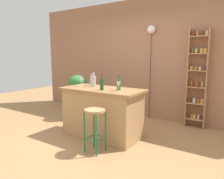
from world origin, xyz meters
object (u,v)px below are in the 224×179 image
object	(u,v)px
potted_plant	(77,85)
bottle_vinegar	(92,81)
bottle_sauce_amber	(119,85)
pendant_globe_light	(151,31)
plant_stool	(78,111)
wine_glass_left	(119,85)
spice_shelf	(197,78)
bottle_spirits_clear	(102,84)
bottle_olive_oil	(94,81)
wine_glass_center	(81,80)
bar_stool	(95,121)

from	to	relation	value
potted_plant	bottle_vinegar	world-z (taller)	bottle_vinegar
bottle_sauce_amber	pendant_globe_light	distance (m)	1.87
plant_stool	wine_glass_left	bearing A→B (deg)	-25.10
wine_glass_left	potted_plant	bearing A→B (deg)	154.90
bottle_sauce_amber	bottle_vinegar	distance (m)	0.81
spice_shelf	pendant_globe_light	world-z (taller)	pendant_globe_light
plant_stool	bottle_spirits_clear	xyz separation A→B (m)	(1.29, -0.78, 0.82)
bottle_olive_oil	bottle_sauce_amber	bearing A→B (deg)	-8.81
plant_stool	wine_glass_center	world-z (taller)	wine_glass_center
bottle_sauce_amber	plant_stool	bearing A→B (deg)	157.58
bar_stool	bottle_olive_oil	xyz separation A→B (m)	(-0.56, 0.68, 0.51)
pendant_globe_light	bottle_olive_oil	bearing A→B (deg)	-109.70
bar_stool	bottle_spirits_clear	bearing A→B (deg)	113.25
bottle_spirits_clear	pendant_globe_light	distance (m)	1.98
spice_shelf	potted_plant	size ratio (longest dim) A/B	2.98
bar_stool	wine_glass_center	xyz separation A→B (m)	(-0.80, 0.60, 0.52)
bottle_spirits_clear	wine_glass_left	size ratio (longest dim) A/B	1.64
plant_stool	potted_plant	bearing A→B (deg)	-90.00
plant_stool	bottle_olive_oil	size ratio (longest dim) A/B	1.16
bar_stool	pendant_globe_light	size ratio (longest dim) A/B	0.31
bottle_olive_oil	bar_stool	bearing A→B (deg)	-50.78
bottle_olive_oil	bottle_vinegar	size ratio (longest dim) A/B	1.18
plant_stool	pendant_globe_light	distance (m)	2.52
bar_stool	potted_plant	distance (m)	1.94
wine_glass_left	pendant_globe_light	world-z (taller)	pendant_globe_light
spice_shelf	plant_stool	size ratio (longest dim) A/B	5.80
bar_stool	wine_glass_center	distance (m)	1.12
wine_glass_center	pendant_globe_light	xyz separation A→B (m)	(0.76, 1.54, 1.01)
bottle_sauce_amber	bottle_spirits_clear	bearing A→B (deg)	-151.88
pendant_globe_light	wine_glass_left	bearing A→B (deg)	-84.15
bottle_olive_oil	wine_glass_left	bearing A→B (deg)	-17.29
bar_stool	wine_glass_left	bearing A→B (deg)	73.91
spice_shelf	wine_glass_left	bearing A→B (deg)	-118.54
bar_stool	pendant_globe_light	distance (m)	2.62
bottle_spirits_clear	plant_stool	bearing A→B (deg)	148.96
bottle_olive_oil	bottle_sauce_amber	size ratio (longest dim) A/B	1.21
potted_plant	pendant_globe_light	xyz separation A→B (m)	(1.45, 0.91, 1.23)
potted_plant	bottle_olive_oil	size ratio (longest dim) A/B	2.25
spice_shelf	plant_stool	distance (m)	2.78
wine_glass_left	wine_glass_center	size ratio (longest dim) A/B	1.00
spice_shelf	wine_glass_center	size ratio (longest dim) A/B	12.40
bottle_vinegar	wine_glass_left	distance (m)	0.91
bottle_vinegar	bottle_spirits_clear	world-z (taller)	bottle_spirits_clear
plant_stool	pendant_globe_light	world-z (taller)	pendant_globe_light
bar_stool	potted_plant	size ratio (longest dim) A/B	0.99
plant_stool	pendant_globe_light	size ratio (longest dim) A/B	0.16
bottle_sauce_amber	pendant_globe_light	xyz separation A→B (m)	(-0.10, 1.55, 1.04)
pendant_globe_light	spice_shelf	bearing A→B (deg)	-2.57
bottle_olive_oil	bottle_spirits_clear	xyz separation A→B (m)	(0.36, -0.23, -0.01)
wine_glass_left	bottle_vinegar	bearing A→B (deg)	157.81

